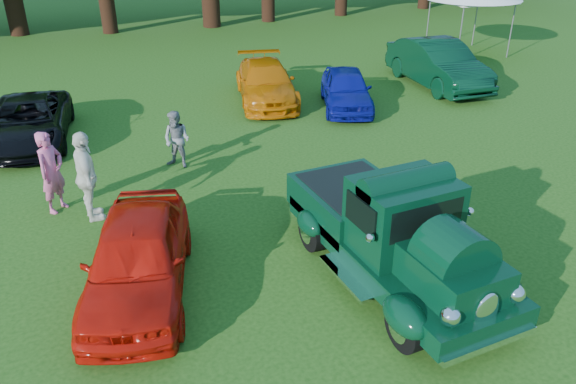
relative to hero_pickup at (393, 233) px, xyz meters
name	(u,v)px	position (x,y,z in m)	size (l,w,h in m)	color
ground	(329,263)	(-0.82, 0.76, -0.86)	(120.00, 120.00, 0.00)	#1B4710
hero_pickup	(393,233)	(0.00, 0.00, 0.00)	(2.36, 5.07, 1.98)	black
red_convertible	(138,257)	(-4.18, 1.41, -0.17)	(1.63, 4.05, 1.38)	#B71107
back_car_black	(29,121)	(-5.53, 9.67, -0.24)	(2.06, 4.46, 1.24)	black
back_car_orange	(266,82)	(1.95, 10.30, -0.21)	(1.82, 4.48, 1.30)	#C26206
back_car_blue	(346,89)	(4.06, 8.53, -0.22)	(1.51, 3.75, 1.28)	navy
back_car_green	(438,64)	(8.37, 9.30, -0.04)	(1.74, 4.99, 1.64)	black
spectator_pink	(52,172)	(-5.22, 5.13, 0.05)	(0.67, 0.44, 1.82)	#CC5487
spectator_grey	(177,140)	(-2.20, 6.25, -0.12)	(0.71, 0.56, 1.47)	gray
spectator_white	(87,177)	(-4.58, 4.40, 0.12)	(1.15, 0.48, 1.96)	silver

